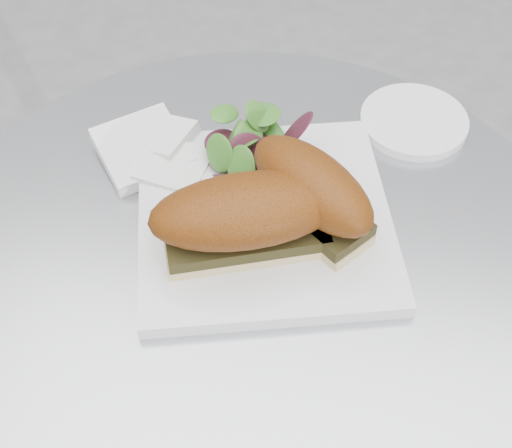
{
  "coord_description": "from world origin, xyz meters",
  "views": [
    {
      "loc": [
        0.07,
        -0.42,
        1.3
      ],
      "look_at": [
        0.0,
        0.02,
        0.77
      ],
      "focal_mm": 50.0,
      "sensor_mm": 36.0,
      "label": 1
    }
  ],
  "objects_px": {
    "sandwich_left": "(246,216)",
    "saucer": "(414,121)",
    "plate": "(264,218)",
    "sandwich_right": "(311,191)"
  },
  "relations": [
    {
      "from": "sandwich_right",
      "to": "saucer",
      "type": "xyz_separation_m",
      "value": [
        0.11,
        0.18,
        -0.05
      ]
    },
    {
      "from": "plate",
      "to": "saucer",
      "type": "relative_size",
      "value": 2.04
    },
    {
      "from": "sandwich_left",
      "to": "saucer",
      "type": "distance_m",
      "value": 0.28
    },
    {
      "from": "plate",
      "to": "sandwich_left",
      "type": "distance_m",
      "value": 0.07
    },
    {
      "from": "sandwich_right",
      "to": "saucer",
      "type": "height_order",
      "value": "sandwich_right"
    },
    {
      "from": "sandwich_left",
      "to": "sandwich_right",
      "type": "relative_size",
      "value": 1.26
    },
    {
      "from": "plate",
      "to": "sandwich_right",
      "type": "relative_size",
      "value": 1.61
    },
    {
      "from": "plate",
      "to": "sandwich_left",
      "type": "height_order",
      "value": "sandwich_left"
    },
    {
      "from": "sandwich_left",
      "to": "saucer",
      "type": "height_order",
      "value": "sandwich_left"
    },
    {
      "from": "plate",
      "to": "sandwich_left",
      "type": "bearing_deg",
      "value": -106.36
    }
  ]
}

